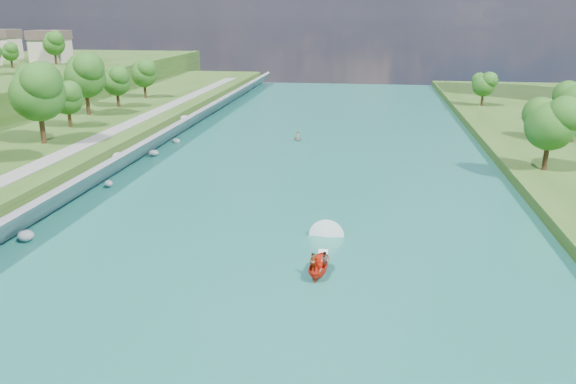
# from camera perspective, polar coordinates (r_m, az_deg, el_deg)

# --- Properties ---
(ground) EXTENTS (260.00, 260.00, 0.00)m
(ground) POSITION_cam_1_polar(r_m,az_deg,el_deg) (49.40, -2.39, -8.38)
(ground) COLOR #2D5119
(ground) RESTS_ON ground
(river_water) EXTENTS (55.00, 240.00, 0.10)m
(river_water) POSITION_cam_1_polar(r_m,az_deg,el_deg) (67.68, 0.73, -0.96)
(river_water) COLOR #195F5E
(river_water) RESTS_ON ground
(ridge_west) EXTENTS (60.00, 120.00, 9.00)m
(ridge_west) POSITION_cam_1_polar(r_m,az_deg,el_deg) (166.64, -25.22, 10.11)
(ridge_west) COLOR #2D5119
(ridge_west) RESTS_ON ground
(riprap_bank) EXTENTS (4.42, 236.00, 4.43)m
(riprap_bank) POSITION_cam_1_polar(r_m,az_deg,el_deg) (74.16, -19.59, 1.09)
(riprap_bank) COLOR slate
(riprap_bank) RESTS_ON ground
(riverside_path) EXTENTS (3.00, 200.00, 0.10)m
(riverside_path) POSITION_cam_1_polar(r_m,az_deg,el_deg) (77.76, -23.76, 2.67)
(riverside_path) COLOR gray
(riverside_path) RESTS_ON berm_west
(ridge_houses) EXTENTS (29.50, 29.50, 8.40)m
(ridge_houses) POSITION_cam_1_polar(r_m,az_deg,el_deg) (173.54, -26.45, 13.13)
(ridge_houses) COLOR beige
(ridge_houses) RESTS_ON ridge_west
(trees_ridge) EXTENTS (11.75, 39.79, 9.88)m
(trees_ridge) POSITION_cam_1_polar(r_m,az_deg,el_deg) (154.59, -24.95, 13.06)
(trees_ridge) COLOR #225416
(trees_ridge) RESTS_ON ridge_west
(motorboat) EXTENTS (3.60, 18.86, 2.18)m
(motorboat) POSITION_cam_1_polar(r_m,az_deg,el_deg) (50.34, 3.29, -6.91)
(motorboat) COLOR red
(motorboat) RESTS_ON river_water
(raft) EXTENTS (2.62, 3.14, 1.54)m
(raft) POSITION_cam_1_polar(r_m,az_deg,el_deg) (100.65, 0.99, 5.49)
(raft) COLOR gray
(raft) RESTS_ON river_water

